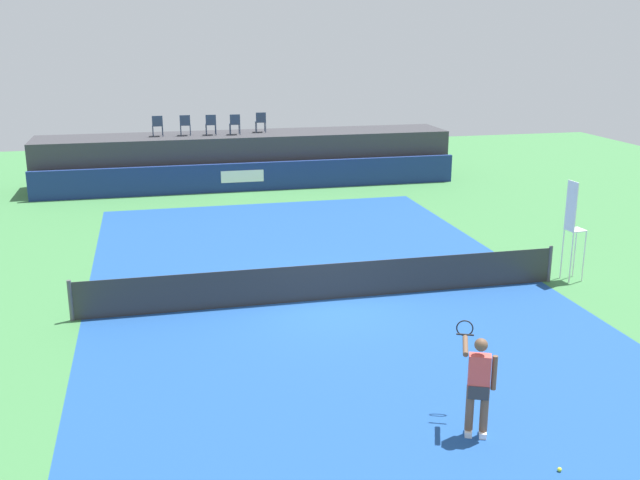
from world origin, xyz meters
name	(u,v)px	position (x,y,z in m)	size (l,w,h in m)	color
ground_plane	(303,264)	(0.00, 3.00, 0.00)	(48.00, 48.00, 0.00)	#3D7A42
court_inner	(327,299)	(0.00, 0.00, 0.00)	(12.00, 22.00, 0.00)	#1C478C
sponsor_wall	(252,177)	(0.00, 13.50, 0.60)	(18.00, 0.22, 1.20)	navy
spectator_platform	(246,158)	(0.00, 15.30, 1.10)	(18.00, 2.80, 2.20)	#38383D
spectator_chair_far_left	(157,125)	(-3.78, 15.20, 2.69)	(0.45, 0.45, 0.89)	#2D3D56
spectator_chair_left	(185,124)	(-2.61, 15.19, 2.69)	(0.47, 0.47, 0.89)	#2D3D56
spectator_chair_center	(211,124)	(-1.53, 15.09, 2.69)	(0.45, 0.45, 0.89)	#2D3D56
spectator_chair_right	(235,123)	(-0.50, 14.99, 2.69)	(0.45, 0.45, 0.89)	#2D3D56
spectator_chair_far_right	(261,121)	(0.71, 15.50, 2.69)	(0.46, 0.46, 0.89)	#2D3D56
umpire_chair	(573,224)	(6.77, -0.01, 1.59)	(0.47, 0.47, 2.76)	white
tennis_net	(327,282)	(0.00, 0.00, 0.47)	(12.40, 0.02, 0.95)	#2D2D2D
net_post_near	(71,301)	(-6.20, 0.00, 0.50)	(0.10, 0.10, 1.00)	#4C4C51
net_post_far	(550,264)	(6.20, 0.00, 0.50)	(0.10, 0.10, 1.00)	#4C4C51
tennis_player	(478,383)	(0.91, -6.87, 0.96)	(0.58, 1.26, 1.77)	white
tennis_ball	(560,469)	(1.72, -8.19, 0.04)	(0.07, 0.07, 0.07)	#D8EA33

